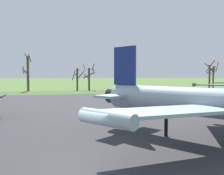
# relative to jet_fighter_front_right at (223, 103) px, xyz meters

# --- Properties ---
(ground_plane) EXTENTS (600.00, 600.00, 0.00)m
(ground_plane) POSITION_rel_jet_fighter_front_right_xyz_m (-7.23, -1.30, -2.45)
(ground_plane) COLOR #4C6B33
(asphalt_apron) EXTENTS (97.15, 48.60, 0.05)m
(asphalt_apron) POSITION_rel_jet_fighter_front_right_xyz_m (-7.23, 13.28, -2.43)
(asphalt_apron) COLOR #333335
(asphalt_apron) RESTS_ON ground
(grass_verge_strip) EXTENTS (157.15, 12.00, 0.06)m
(grass_verge_strip) POSITION_rel_jet_fighter_front_right_xyz_m (-7.23, 43.57, -2.42)
(grass_verge_strip) COLOR #425A29
(grass_verge_strip) RESTS_ON ground
(jet_fighter_front_right) EXTENTS (13.69, 15.24, 6.03)m
(jet_fighter_front_right) POSITION_rel_jet_fighter_front_right_xyz_m (0.00, 0.00, 0.00)
(jet_fighter_front_right) COLOR #8EA3B2
(jet_fighter_front_right) RESTS_ON ground
(bare_tree_left_of_center) EXTENTS (2.24, 2.27, 9.21)m
(bare_tree_left_of_center) POSITION_rel_jet_fighter_front_right_xyz_m (-16.15, 50.41, 2.13)
(bare_tree_left_of_center) COLOR brown
(bare_tree_left_of_center) RESTS_ON ground
(bare_tree_center) EXTENTS (3.24, 2.38, 5.79)m
(bare_tree_center) POSITION_rel_jet_fighter_front_right_xyz_m (-3.96, 51.76, 0.71)
(bare_tree_center) COLOR #42382D
(bare_tree_center) RESTS_ON ground
(bare_tree_right_of_center) EXTENTS (3.15, 3.45, 7.00)m
(bare_tree_right_of_center) POSITION_rel_jet_fighter_front_right_xyz_m (-0.86, 51.69, 1.02)
(bare_tree_right_of_center) COLOR #42382D
(bare_tree_right_of_center) RESTS_ON ground
(bare_tree_far_right) EXTENTS (2.74, 2.42, 7.49)m
(bare_tree_far_right) POSITION_rel_jet_fighter_front_right_xyz_m (33.04, 47.20, 1.28)
(bare_tree_far_right) COLOR #42382D
(bare_tree_far_right) RESTS_ON ground
(bare_tree_backdrop_extra) EXTENTS (3.71, 3.70, 8.29)m
(bare_tree_backdrop_extra) POSITION_rel_jet_fighter_front_right_xyz_m (33.54, 49.32, 1.76)
(bare_tree_backdrop_extra) COLOR brown
(bare_tree_backdrop_extra) RESTS_ON ground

